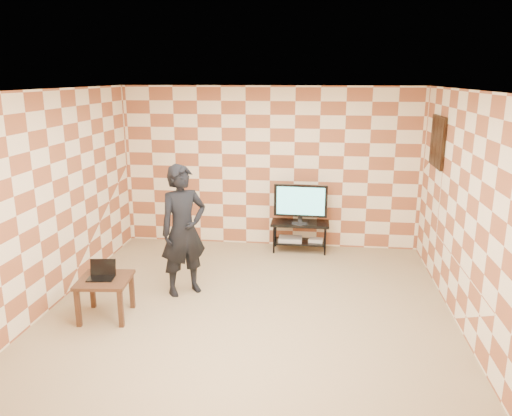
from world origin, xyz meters
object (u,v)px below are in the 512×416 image
object	(u,v)px
tv	(301,202)
person	(183,230)
side_table	(105,285)
tv_stand	(300,230)

from	to	relation	value
tv	person	distance (m)	2.36
person	side_table	bearing A→B (deg)	-171.10
tv	person	bearing A→B (deg)	-128.70
tv_stand	tv	xyz separation A→B (m)	(0.00, -0.00, 0.49)
tv_stand	side_table	bearing A→B (deg)	-130.06
tv_stand	tv	world-z (taller)	tv
side_table	person	xyz separation A→B (m)	(0.77, 0.82, 0.47)
tv_stand	tv	bearing A→B (deg)	-87.31
side_table	person	size ratio (longest dim) A/B	0.37
person	tv_stand	bearing A→B (deg)	13.30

